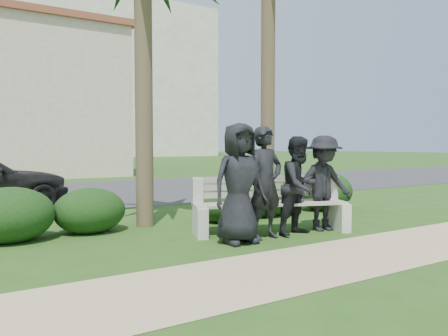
{
  "coord_description": "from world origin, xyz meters",
  "views": [
    {
      "loc": [
        -4.22,
        -5.78,
        1.48
      ],
      "look_at": [
        -0.01,
        1.0,
        1.06
      ],
      "focal_mm": 35.0,
      "sensor_mm": 36.0,
      "label": 1
    }
  ],
  "objects_px": {
    "park_bench": "(270,208)",
    "man_b": "(265,183)",
    "man_c": "(300,186)",
    "man_a": "(239,183)",
    "man_d": "(324,183)"
  },
  "relations": [
    {
      "from": "park_bench",
      "to": "man_c",
      "type": "xyz_separation_m",
      "value": [
        0.31,
        -0.38,
        0.4
      ]
    },
    {
      "from": "man_b",
      "to": "park_bench",
      "type": "bearing_deg",
      "value": 36.94
    },
    {
      "from": "man_a",
      "to": "man_c",
      "type": "relative_size",
      "value": 1.12
    },
    {
      "from": "park_bench",
      "to": "man_c",
      "type": "height_order",
      "value": "man_c"
    },
    {
      "from": "park_bench",
      "to": "man_b",
      "type": "distance_m",
      "value": 0.67
    },
    {
      "from": "park_bench",
      "to": "man_c",
      "type": "bearing_deg",
      "value": -30.9
    },
    {
      "from": "park_bench",
      "to": "man_b",
      "type": "bearing_deg",
      "value": -117.78
    },
    {
      "from": "man_b",
      "to": "man_d",
      "type": "xyz_separation_m",
      "value": [
        1.25,
        -0.01,
        -0.07
      ]
    },
    {
      "from": "park_bench",
      "to": "man_d",
      "type": "distance_m",
      "value": 1.05
    },
    {
      "from": "man_b",
      "to": "man_c",
      "type": "height_order",
      "value": "man_b"
    },
    {
      "from": "man_a",
      "to": "man_c",
      "type": "height_order",
      "value": "man_a"
    },
    {
      "from": "man_c",
      "to": "park_bench",
      "type": "bearing_deg",
      "value": 118.55
    },
    {
      "from": "man_a",
      "to": "man_c",
      "type": "distance_m",
      "value": 1.2
    },
    {
      "from": "man_a",
      "to": "man_d",
      "type": "xyz_separation_m",
      "value": [
        1.79,
        0.04,
        -0.08
      ]
    },
    {
      "from": "man_c",
      "to": "man_d",
      "type": "distance_m",
      "value": 0.59
    }
  ]
}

